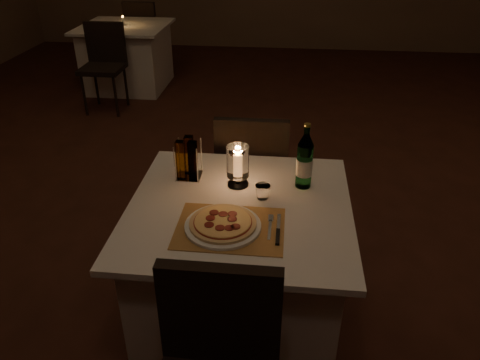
# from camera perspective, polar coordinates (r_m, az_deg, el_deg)

# --- Properties ---
(floor) EXTENTS (8.00, 10.00, 0.02)m
(floor) POSITION_cam_1_polar(r_m,az_deg,el_deg) (3.18, 2.95, -6.76)
(floor) COLOR #431F15
(floor) RESTS_ON ground
(main_table) EXTENTS (1.00, 1.00, 0.74)m
(main_table) POSITION_cam_1_polar(r_m,az_deg,el_deg) (2.32, -0.05, -10.70)
(main_table) COLOR silver
(main_table) RESTS_ON ground
(chair_far) EXTENTS (0.42, 0.42, 0.90)m
(chair_far) POSITION_cam_1_polar(r_m,az_deg,el_deg) (2.81, 1.52, 1.51)
(chair_far) COLOR black
(chair_far) RESTS_ON ground
(placemat) EXTENTS (0.45, 0.34, 0.00)m
(placemat) POSITION_cam_1_polar(r_m,az_deg,el_deg) (1.96, -1.22, -5.88)
(placemat) COLOR #A9753A
(placemat) RESTS_ON main_table
(plate) EXTENTS (0.32, 0.32, 0.01)m
(plate) POSITION_cam_1_polar(r_m,az_deg,el_deg) (1.95, -2.10, -5.60)
(plate) COLOR white
(plate) RESTS_ON placemat
(pizza) EXTENTS (0.28, 0.28, 0.02)m
(pizza) POSITION_cam_1_polar(r_m,az_deg,el_deg) (1.95, -2.11, -5.21)
(pizza) COLOR #D8B77F
(pizza) RESTS_ON plate
(fork) EXTENTS (0.02, 0.18, 0.00)m
(fork) POSITION_cam_1_polar(r_m,az_deg,el_deg) (1.97, 3.69, -5.50)
(fork) COLOR silver
(fork) RESTS_ON placemat
(knife) EXTENTS (0.02, 0.22, 0.01)m
(knife) POSITION_cam_1_polar(r_m,az_deg,el_deg) (1.92, 4.65, -6.53)
(knife) COLOR black
(knife) RESTS_ON placemat
(tumbler) EXTENTS (0.07, 0.07, 0.07)m
(tumbler) POSITION_cam_1_polar(r_m,az_deg,el_deg) (2.14, 2.78, -1.45)
(tumbler) COLOR white
(tumbler) RESTS_ON main_table
(water_bottle) EXTENTS (0.08, 0.08, 0.32)m
(water_bottle) POSITION_cam_1_polar(r_m,az_deg,el_deg) (2.21, 7.88, 2.20)
(water_bottle) COLOR #5BAA6D
(water_bottle) RESTS_ON main_table
(hurricane_candle) EXTENTS (0.11, 0.11, 0.21)m
(hurricane_candle) POSITION_cam_1_polar(r_m,az_deg,el_deg) (2.20, -0.27, 2.11)
(hurricane_candle) COLOR white
(hurricane_candle) RESTS_ON main_table
(cruet_caddy) EXTENTS (0.12, 0.12, 0.21)m
(cruet_caddy) POSITION_cam_1_polar(r_m,az_deg,el_deg) (2.29, -6.38, 2.42)
(cruet_caddy) COLOR white
(cruet_caddy) RESTS_ON main_table
(neighbor_table_left) EXTENTS (1.00, 1.00, 0.74)m
(neighbor_table_left) POSITION_cam_1_polar(r_m,az_deg,el_deg) (5.98, -13.56, 14.43)
(neighbor_table_left) COLOR silver
(neighbor_table_left) RESTS_ON ground
(neighbor_chair_la) EXTENTS (0.42, 0.42, 0.90)m
(neighbor_chair_la) POSITION_cam_1_polar(r_m,az_deg,el_deg) (5.29, -16.23, 14.10)
(neighbor_chair_la) COLOR black
(neighbor_chair_la) RESTS_ON ground
(neighbor_chair_lb) EXTENTS (0.42, 0.42, 0.90)m
(neighbor_chair_lb) POSITION_cam_1_polar(r_m,az_deg,el_deg) (6.60, -11.75, 17.60)
(neighbor_chair_lb) COLOR black
(neighbor_chair_lb) RESTS_ON ground
(neighbor_candle_left) EXTENTS (0.03, 0.03, 0.11)m
(neighbor_candle_left) POSITION_cam_1_polar(r_m,az_deg,el_deg) (5.89, -14.05, 18.31)
(neighbor_candle_left) COLOR white
(neighbor_candle_left) RESTS_ON neighbor_table_left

